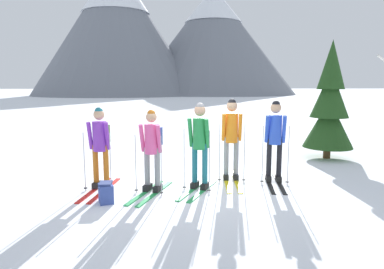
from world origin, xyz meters
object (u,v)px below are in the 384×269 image
skier_in_purple (100,144)px  skier_in_pink (152,146)px  skier_in_green (200,142)px  pine_tree_near (330,105)px  skier_in_orange (231,134)px  skier_in_blue (275,136)px  backpack_on_snow_front (106,193)px

skier_in_purple → skier_in_pink: (1.06, -0.29, -0.02)m
skier_in_green → pine_tree_near: 4.89m
skier_in_green → pine_tree_near: size_ratio=0.52×
skier_in_green → skier_in_orange: 1.00m
skier_in_pink → pine_tree_near: size_ratio=0.49×
skier_in_pink → skier_in_green: size_ratio=0.93×
skier_in_orange → pine_tree_near: size_ratio=0.54×
skier_in_blue → skier_in_green: bearing=-166.8°
skier_in_green → backpack_on_snow_front: (-1.79, -0.65, -0.80)m
skier_in_pink → backpack_on_snow_front: 1.26m
skier_in_purple → skier_in_blue: skier_in_blue is taller
skier_in_orange → pine_tree_near: pine_tree_near is taller
skier_in_green → backpack_on_snow_front: bearing=-159.9°
skier_in_pink → skier_in_green: bearing=4.1°
skier_in_purple → skier_in_pink: skier_in_purple is taller
skier_in_orange → skier_in_blue: size_ratio=1.02×
skier_in_pink → skier_in_blue: (2.64, 0.46, 0.10)m
skier_in_green → pine_tree_near: bearing=33.5°
skier_in_pink → pine_tree_near: bearing=28.8°
skier_in_blue → skier_in_purple: bearing=-177.3°
skier_in_green → backpack_on_snow_front: 2.06m
skier_in_green → skier_in_blue: skier_in_blue is taller
skier_in_pink → backpack_on_snow_front: (-0.83, -0.59, -0.74)m
backpack_on_snow_front → skier_in_purple: bearing=104.6°
pine_tree_near → backpack_on_snow_front: size_ratio=8.94×
skier_in_pink → skier_in_green: skier_in_green is taller
skier_in_purple → skier_in_orange: skier_in_orange is taller
skier_in_pink → skier_in_blue: skier_in_blue is taller
skier_in_green → skier_in_blue: size_ratio=0.99×
skier_in_purple → skier_in_green: skier_in_green is taller
pine_tree_near → backpack_on_snow_front: 6.86m
skier_in_purple → pine_tree_near: (6.06, 2.46, 0.61)m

